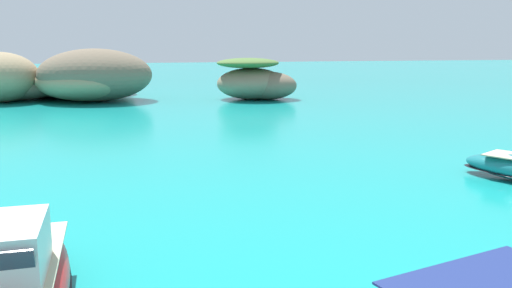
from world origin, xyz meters
TOP-DOWN VIEW (x-y plane):
  - islet_large at (-14.93, 64.25)m, footprint 25.69×24.59m
  - islet_small at (9.52, 58.80)m, footprint 12.94×12.07m

SIDE VIEW (x-z plane):
  - islet_small at x=9.52m, z-range -0.46..4.91m
  - islet_large at x=-14.93m, z-range -0.78..5.81m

